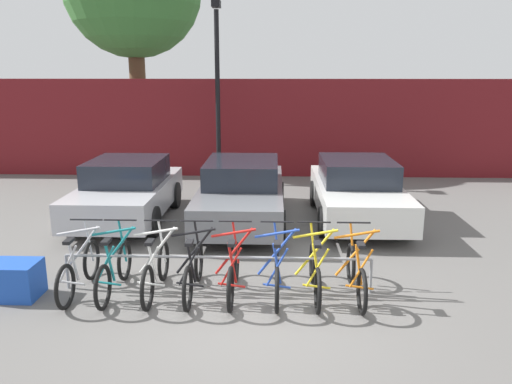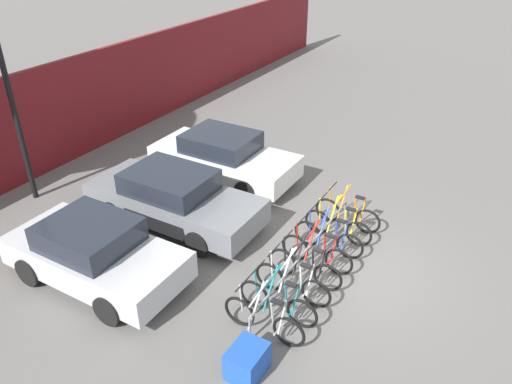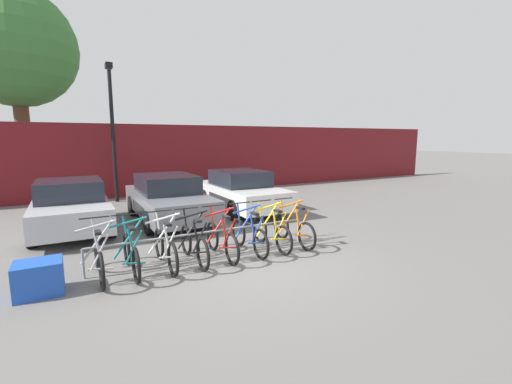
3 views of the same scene
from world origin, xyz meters
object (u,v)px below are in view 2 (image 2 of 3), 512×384
bicycle_silver (264,319)px  bicycle_white (292,283)px  bicycle_red (317,253)px  car_white (224,157)px  bicycle_teal (277,302)px  bicycle_black (305,268)px  lamp_post (10,93)px  car_silver (95,252)px  bike_rack (306,252)px  bicycle_orange (347,214)px  car_grey (174,198)px  bicycle_blue (328,238)px  cargo_crate (247,361)px  bicycle_yellow (338,226)px

bicycle_silver → bicycle_white: same height
bicycle_red → car_white: size_ratio=0.40×
bicycle_red → bicycle_teal: bearing=-179.1°
bicycle_black → lamp_post: 8.41m
car_silver → bicycle_red: bearing=-54.8°
bicycle_white → car_silver: 4.18m
bike_rack → bicycle_orange: (2.11, -0.15, -0.12)m
car_grey → car_silver: bearing=179.6°
bicycle_blue → car_white: (1.83, 4.08, 0.31)m
bicycle_blue → car_grey: bearing=104.8°
bicycle_blue → cargo_crate: bicycle_blue is taller
bicycle_black → bicycle_blue: 1.26m
bicycle_teal → lamp_post: size_ratio=0.32×
car_silver → lamp_post: bearing=68.3°
bicycle_yellow → lamp_post: 8.71m
lamp_post → bicycle_black: bearing=-86.5°
bicycle_white → cargo_crate: (-2.09, -0.19, -0.10)m
bicycle_silver → lamp_post: size_ratio=0.32×
bike_rack → bicycle_silver: bearing=-176.0°
bicycle_orange → car_grey: (-1.96, 3.85, 0.31)m
bike_rack → lamp_post: lamp_post is taller
bicycle_silver → car_white: car_white is taller
bicycle_silver → car_grey: 4.47m
bicycle_silver → bicycle_yellow: same height
car_silver → car_grey: size_ratio=0.87×
bicycle_red → car_silver: 4.75m
bicycle_teal → bicycle_white: 0.64m
bike_rack → car_white: 4.80m
bicycle_teal → car_white: bearing=43.9°
bicycle_orange → lamp_post: lamp_post is taller
bicycle_silver → car_grey: car_grey is taller
bicycle_black → car_grey: bearing=80.9°
bicycle_black → cargo_crate: 2.67m
bicycle_white → cargo_crate: size_ratio=2.44×
bicycle_yellow → car_white: size_ratio=0.40×
bicycle_white → bicycle_silver: bearing=179.8°
bicycle_red → bicycle_yellow: 1.23m
bicycle_orange → lamp_post: 8.89m
bicycle_blue → bike_rack: bearing=174.2°
car_white → bicycle_silver: bearing=-139.9°
car_white → lamp_post: (-3.58, 3.89, 2.30)m
car_silver → lamp_post: lamp_post is taller
bicycle_black → car_silver: bearing=116.9°
bicycle_orange → bicycle_blue: bearing=-179.6°
bicycle_white → bicycle_black: size_ratio=1.00×
lamp_post → bicycle_yellow: bearing=-73.7°
bicycle_red → car_silver: (-2.73, 3.87, 0.31)m
bicycle_silver → bicycle_yellow: 3.60m
car_silver → car_grey: (2.61, -0.02, 0.00)m
car_grey → bicycle_white: bearing=-105.5°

